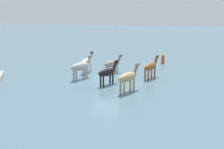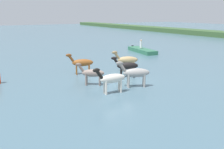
% 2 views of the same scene
% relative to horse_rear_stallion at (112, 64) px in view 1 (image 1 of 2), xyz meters
% --- Properties ---
extents(ground_plane, '(213.64, 213.64, 0.00)m').
position_rel_horse_rear_stallion_xyz_m(ground_plane, '(-0.21, 2.34, -0.95)').
color(ground_plane, '#476675').
extents(horse_rear_stallion, '(1.58, 1.99, 1.72)m').
position_rel_horse_rear_stallion_xyz_m(horse_rear_stallion, '(0.00, 0.00, 0.00)').
color(horse_rear_stallion, gray).
rests_on(horse_rear_stallion, ground_plane).
extents(horse_chestnut_trailing, '(1.36, 2.26, 1.82)m').
position_rel_horse_rear_stallion_xyz_m(horse_chestnut_trailing, '(-0.59, 3.61, 0.06)').
color(horse_chestnut_trailing, black).
rests_on(horse_chestnut_trailing, ground_plane).
extents(horse_mid_herd, '(1.27, 2.40, 1.90)m').
position_rel_horse_rear_stallion_xyz_m(horse_mid_herd, '(-3.63, 0.78, 0.10)').
color(horse_mid_herd, brown).
rests_on(horse_mid_herd, ground_plane).
extents(horse_gray_outer, '(1.44, 2.47, 1.98)m').
position_rel_horse_rear_stallion_xyz_m(horse_gray_outer, '(2.10, 2.53, 0.14)').
color(horse_gray_outer, '#9E9993').
rests_on(horse_gray_outer, ground_plane).
extents(horse_lead, '(1.39, 2.45, 1.95)m').
position_rel_horse_rear_stallion_xyz_m(horse_lead, '(-2.52, 4.94, 0.13)').
color(horse_lead, tan).
rests_on(horse_lead, ground_plane).
extents(horse_dun_straggler, '(0.71, 2.43, 1.88)m').
position_rel_horse_rear_stallion_xyz_m(horse_dun_straggler, '(2.45, 0.28, 0.09)').
color(horse_dun_straggler, silver).
rests_on(horse_dun_straggler, ground_plane).
extents(buoy_channel_marker, '(0.36, 0.36, 1.14)m').
position_rel_horse_rear_stallion_xyz_m(buoy_channel_marker, '(-4.22, -6.14, -0.44)').
color(buoy_channel_marker, '#E54C19').
rests_on(buoy_channel_marker, ground_plane).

